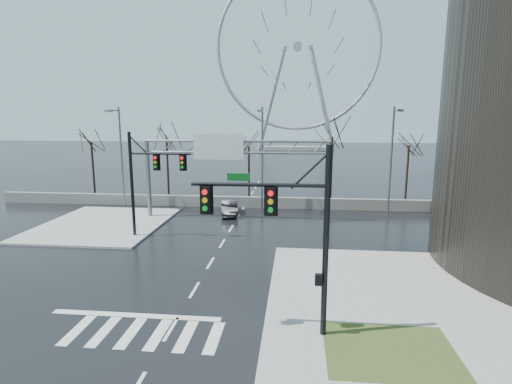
# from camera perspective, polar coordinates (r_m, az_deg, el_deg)

# --- Properties ---
(ground) EXTENTS (260.00, 260.00, 0.00)m
(ground) POSITION_cam_1_polar(r_m,az_deg,el_deg) (22.06, -8.79, -13.65)
(ground) COLOR black
(ground) RESTS_ON ground
(sidewalk_right_ext) EXTENTS (12.00, 10.00, 0.15)m
(sidewalk_right_ext) POSITION_cam_1_polar(r_m,az_deg,el_deg) (23.70, 17.25, -12.07)
(sidewalk_right_ext) COLOR gray
(sidewalk_right_ext) RESTS_ON ground
(sidewalk_far) EXTENTS (10.00, 12.00, 0.15)m
(sidewalk_far) POSITION_cam_1_polar(r_m,az_deg,el_deg) (36.51, -20.93, -4.30)
(sidewalk_far) COLOR gray
(sidewalk_far) RESTS_ON ground
(grass_strip) EXTENTS (5.00, 4.00, 0.02)m
(grass_strip) POSITION_cam_1_polar(r_m,az_deg,el_deg) (17.34, 18.59, -20.72)
(grass_strip) COLOR #36431C
(grass_strip) RESTS_ON sidewalk_near
(barrier_wall) EXTENTS (52.00, 0.50, 1.10)m
(barrier_wall) POSITION_cam_1_polar(r_m,az_deg,el_deg) (40.68, -1.76, -1.42)
(barrier_wall) COLOR slate
(barrier_wall) RESTS_ON ground
(signal_mast_near) EXTENTS (5.52, 0.41, 8.00)m
(signal_mast_near) POSITION_cam_1_polar(r_m,az_deg,el_deg) (15.94, 5.16, -4.51)
(signal_mast_near) COLOR black
(signal_mast_near) RESTS_ON ground
(signal_mast_far) EXTENTS (4.72, 0.41, 8.00)m
(signal_mast_far) POSITION_cam_1_polar(r_m,az_deg,el_deg) (30.79, -15.47, 2.40)
(signal_mast_far) COLOR black
(signal_mast_far) RESTS_ON ground
(sign_gantry) EXTENTS (16.36, 0.40, 7.60)m
(sign_gantry) POSITION_cam_1_polar(r_m,az_deg,el_deg) (35.07, -3.50, 4.30)
(sign_gantry) COLOR slate
(sign_gantry) RESTS_ON ground
(streetlight_left) EXTENTS (0.50, 2.55, 10.00)m
(streetlight_left) POSITION_cam_1_polar(r_m,az_deg,el_deg) (41.49, -18.90, 5.70)
(streetlight_left) COLOR slate
(streetlight_left) RESTS_ON ground
(streetlight_mid) EXTENTS (0.50, 2.55, 10.00)m
(streetlight_mid) POSITION_cam_1_polar(r_m,az_deg,el_deg) (37.87, 0.84, 5.85)
(streetlight_mid) COLOR slate
(streetlight_mid) RESTS_ON ground
(streetlight_right) EXTENTS (0.50, 2.55, 10.00)m
(streetlight_right) POSITION_cam_1_polar(r_m,az_deg,el_deg) (38.72, 18.90, 5.39)
(streetlight_right) COLOR slate
(streetlight_right) RESTS_ON ground
(tree_far_left) EXTENTS (3.50, 3.50, 7.00)m
(tree_far_left) POSITION_cam_1_polar(r_m,az_deg,el_deg) (49.40, -22.43, 5.80)
(tree_far_left) COLOR black
(tree_far_left) RESTS_ON ground
(tree_left) EXTENTS (3.75, 3.75, 7.50)m
(tree_left) POSITION_cam_1_polar(r_m,az_deg,el_deg) (45.35, -12.63, 6.50)
(tree_left) COLOR black
(tree_left) RESTS_ON ground
(tree_center) EXTENTS (3.25, 3.25, 6.50)m
(tree_center) POSITION_cam_1_polar(r_m,az_deg,el_deg) (44.42, -1.03, 5.63)
(tree_center) COLOR black
(tree_center) RESTS_ON ground
(tree_right) EXTENTS (3.90, 3.90, 7.80)m
(tree_right) POSITION_cam_1_polar(r_m,az_deg,el_deg) (43.19, 10.83, 6.69)
(tree_right) COLOR black
(tree_right) RESTS_ON ground
(tree_far_right) EXTENTS (3.40, 3.40, 6.80)m
(tree_far_right) POSITION_cam_1_polar(r_m,az_deg,el_deg) (45.14, 20.95, 5.32)
(tree_far_right) COLOR black
(tree_far_right) RESTS_ON ground
(ferris_wheel) EXTENTS (45.00, 6.00, 50.91)m
(ferris_wheel) POSITION_cam_1_polar(r_m,az_deg,el_deg) (115.71, 5.94, 19.05)
(ferris_wheel) COLOR gray
(ferris_wheel) RESTS_ON ground
(car) EXTENTS (2.21, 4.37, 1.38)m
(car) POSITION_cam_1_polar(r_m,az_deg,el_deg) (37.61, -3.83, -2.22)
(car) COLOR black
(car) RESTS_ON ground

